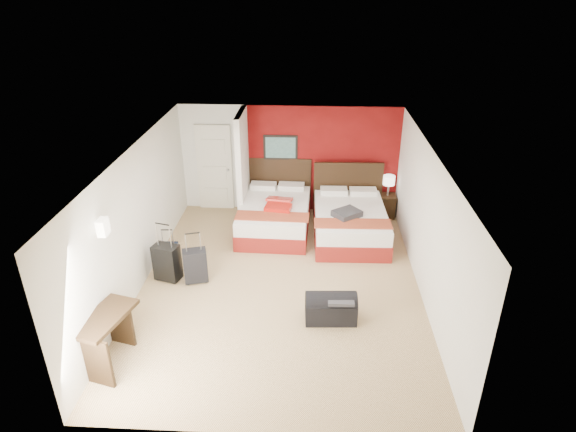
# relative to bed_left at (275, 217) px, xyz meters

# --- Properties ---
(ground) EXTENTS (6.50, 6.50, 0.00)m
(ground) POSITION_rel_bed_left_xyz_m (0.26, -2.12, -0.32)
(ground) COLOR tan
(ground) RESTS_ON ground
(room_walls) EXTENTS (5.02, 6.52, 2.50)m
(room_walls) POSITION_rel_bed_left_xyz_m (-1.14, -0.70, 0.94)
(room_walls) COLOR white
(room_walls) RESTS_ON ground
(red_accent_panel) EXTENTS (3.50, 0.04, 2.50)m
(red_accent_panel) POSITION_rel_bed_left_xyz_m (1.01, 1.11, 0.93)
(red_accent_panel) COLOR maroon
(red_accent_panel) RESTS_ON ground
(partition_wall) EXTENTS (0.12, 1.20, 2.50)m
(partition_wall) POSITION_rel_bed_left_xyz_m (-0.74, 0.49, 0.93)
(partition_wall) COLOR silver
(partition_wall) RESTS_ON ground
(entry_door) EXTENTS (0.82, 0.06, 2.05)m
(entry_door) POSITION_rel_bed_left_xyz_m (-1.49, 1.08, 0.71)
(entry_door) COLOR silver
(entry_door) RESTS_ON ground
(bed_left) EXTENTS (1.54, 2.15, 0.63)m
(bed_left) POSITION_rel_bed_left_xyz_m (0.00, 0.00, 0.00)
(bed_left) COLOR silver
(bed_left) RESTS_ON ground
(bed_right) EXTENTS (1.55, 2.17, 0.64)m
(bed_right) POSITION_rel_bed_left_xyz_m (1.62, -0.25, 0.00)
(bed_right) COLOR white
(bed_right) RESTS_ON ground
(red_suitcase_open) EXTENTS (0.64, 0.82, 0.09)m
(red_suitcase_open) POSITION_rel_bed_left_xyz_m (0.10, -0.10, 0.36)
(red_suitcase_open) COLOR red
(red_suitcase_open) RESTS_ON bed_left
(jacket_bundle) EXTENTS (0.67, 0.65, 0.12)m
(jacket_bundle) POSITION_rel_bed_left_xyz_m (1.52, -0.55, 0.39)
(jacket_bundle) COLOR #35363A
(jacket_bundle) RESTS_ON bed_right
(nightstand) EXTENTS (0.39, 0.39, 0.53)m
(nightstand) POSITION_rel_bed_left_xyz_m (2.54, 0.82, -0.05)
(nightstand) COLOR black
(nightstand) RESTS_ON ground
(table_lamp) EXTENTS (0.34, 0.34, 0.47)m
(table_lamp) POSITION_rel_bed_left_xyz_m (2.54, 0.82, 0.45)
(table_lamp) COLOR beige
(table_lamp) RESTS_ON nightstand
(suitcase_black) EXTENTS (0.52, 0.40, 0.68)m
(suitcase_black) POSITION_rel_bed_left_xyz_m (-1.81, -2.07, 0.03)
(suitcase_black) COLOR black
(suitcase_black) RESTS_ON ground
(suitcase_charcoal) EXTENTS (0.48, 0.37, 0.62)m
(suitcase_charcoal) POSITION_rel_bed_left_xyz_m (-1.28, -2.10, -0.00)
(suitcase_charcoal) COLOR black
(suitcase_charcoal) RESTS_ON ground
(suitcase_navy) EXTENTS (0.35, 0.22, 0.46)m
(suitcase_navy) POSITION_rel_bed_left_xyz_m (-1.90, -1.61, -0.08)
(suitcase_navy) COLOR black
(suitcase_navy) RESTS_ON ground
(duffel_bag) EXTENTS (0.85, 0.48, 0.42)m
(duffel_bag) POSITION_rel_bed_left_xyz_m (1.15, -3.08, -0.11)
(duffel_bag) COLOR black
(duffel_bag) RESTS_ON ground
(jacket_draped) EXTENTS (0.42, 0.35, 0.06)m
(jacket_draped) POSITION_rel_bed_left_xyz_m (1.30, -3.13, 0.13)
(jacket_draped) COLOR #39383D
(jacket_draped) RESTS_ON duffel_bag
(desk) EXTENTS (0.73, 1.09, 0.83)m
(desk) POSITION_rel_bed_left_xyz_m (-2.04, -4.23, 0.10)
(desk) COLOR black
(desk) RESTS_ON ground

